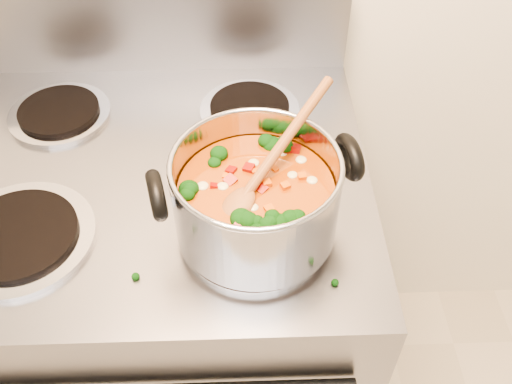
# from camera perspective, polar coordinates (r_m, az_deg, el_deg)

# --- Properties ---
(electric_range) EXTENTS (0.74, 0.67, 1.08)m
(electric_range) POSITION_cam_1_polar(r_m,az_deg,el_deg) (1.33, -8.07, -11.78)
(electric_range) COLOR gray
(electric_range) RESTS_ON ground
(stockpot) EXTENTS (0.30, 0.24, 0.14)m
(stockpot) POSITION_cam_1_polar(r_m,az_deg,el_deg) (0.80, 0.04, -0.59)
(stockpot) COLOR #ACACB5
(stockpot) RESTS_ON electric_range
(wooden_spoon) EXTENTS (0.19, 0.23, 0.10)m
(wooden_spoon) POSITION_cam_1_polar(r_m,az_deg,el_deg) (0.78, 0.60, 1.99)
(wooden_spoon) COLOR brown
(wooden_spoon) RESTS_ON stockpot
(cooktop_crumbs) EXTENTS (0.18, 0.08, 0.01)m
(cooktop_crumbs) POSITION_cam_1_polar(r_m,az_deg,el_deg) (0.81, 5.47, -8.55)
(cooktop_crumbs) COLOR black
(cooktop_crumbs) RESTS_ON electric_range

